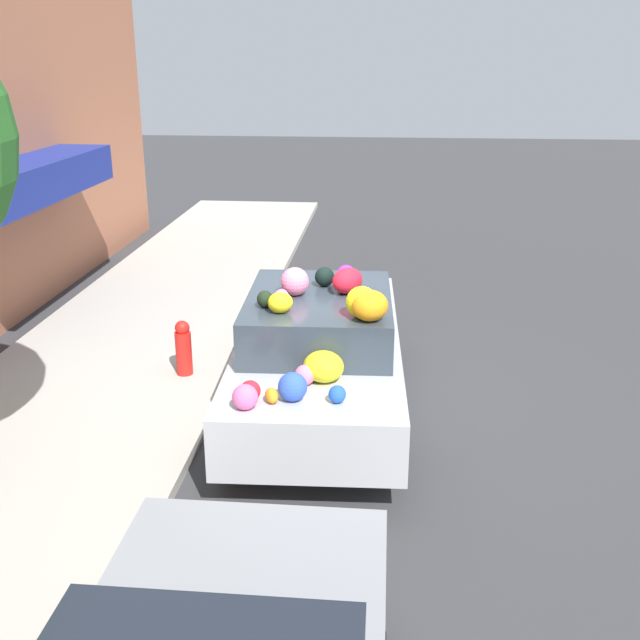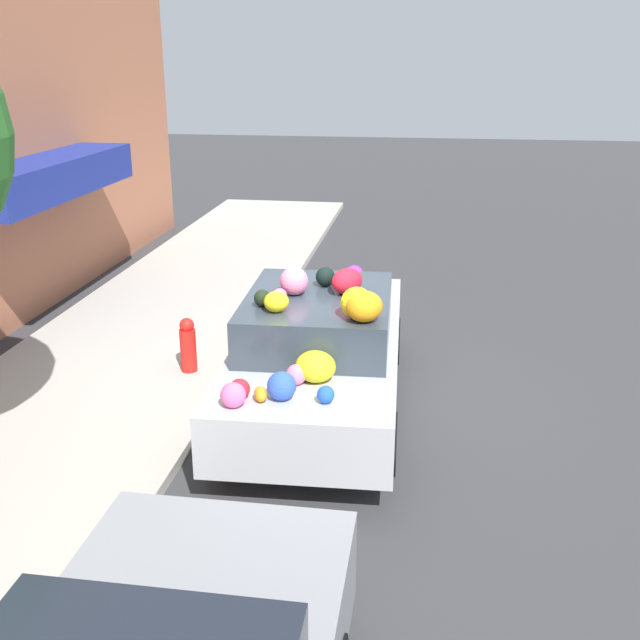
{
  "view_description": "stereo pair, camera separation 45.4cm",
  "coord_description": "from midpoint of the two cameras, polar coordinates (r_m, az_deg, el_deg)",
  "views": [
    {
      "loc": [
        -7.89,
        -0.8,
        3.89
      ],
      "look_at": [
        0.0,
        -0.07,
        1.07
      ],
      "focal_mm": 42.0,
      "sensor_mm": 36.0,
      "label": 1
    },
    {
      "loc": [
        -7.83,
        -1.25,
        3.89
      ],
      "look_at": [
        0.0,
        -0.07,
        1.07
      ],
      "focal_mm": 42.0,
      "sensor_mm": 36.0,
      "label": 2
    }
  ],
  "objects": [
    {
      "name": "sidewalk_curb",
      "position": [
        9.5,
        -15.39,
        -4.9
      ],
      "size": [
        24.0,
        3.2,
        0.12
      ],
      "color": "#B2ADA3",
      "rests_on": "ground"
    },
    {
      "name": "ground_plane",
      "position": [
        8.83,
        1.02,
        -6.53
      ],
      "size": [
        60.0,
        60.0,
        0.0
      ],
      "primitive_type": "plane",
      "color": "#38383A"
    },
    {
      "name": "fire_hydrant",
      "position": [
        9.42,
        -8.67,
        -1.92
      ],
      "size": [
        0.2,
        0.2,
        0.7
      ],
      "color": "red",
      "rests_on": "sidewalk_curb"
    },
    {
      "name": "art_car",
      "position": [
        8.46,
        1.51,
        -2.08
      ],
      "size": [
        4.53,
        1.94,
        1.73
      ],
      "rotation": [
        0.0,
        0.0,
        0.04
      ],
      "color": "#B7BABF",
      "rests_on": "ground"
    }
  ]
}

